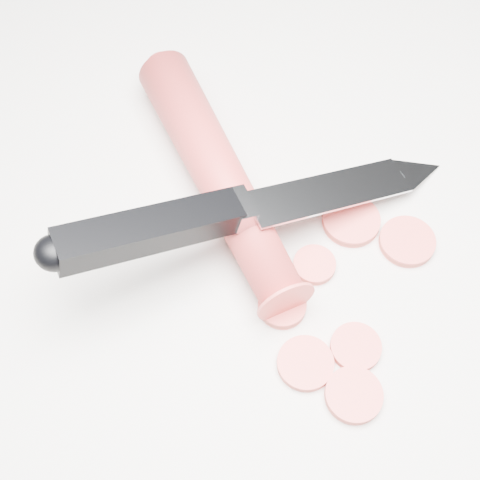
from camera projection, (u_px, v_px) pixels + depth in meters
ground at (284, 246)px, 0.46m from camera, size 2.40×2.40×0.00m
carrot at (218, 174)px, 0.47m from camera, size 0.09×0.22×0.04m
carrot_slice_0 at (356, 347)px, 0.42m from camera, size 0.03×0.03×0.01m
carrot_slice_1 at (305, 363)px, 0.42m from camera, size 0.04×0.04×0.01m
carrot_slice_2 at (351, 221)px, 0.47m from camera, size 0.04×0.04×0.01m
carrot_slice_3 at (314, 265)px, 0.45m from camera, size 0.03×0.03×0.01m
carrot_slice_4 at (407, 241)px, 0.46m from camera, size 0.04×0.04×0.01m
carrot_slice_5 at (282, 306)px, 0.44m from camera, size 0.03×0.03×0.01m
carrot_slice_6 at (354, 395)px, 0.41m from camera, size 0.04×0.04×0.01m
kitchen_knife at (263, 200)px, 0.43m from camera, size 0.29×0.10×0.08m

